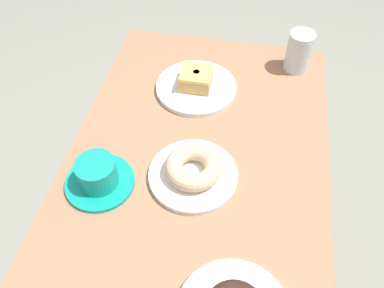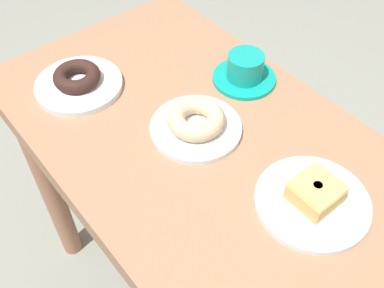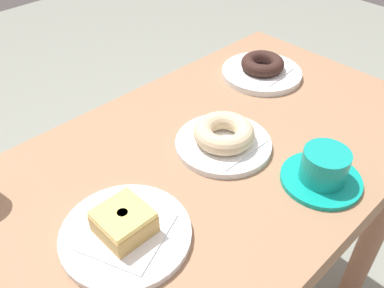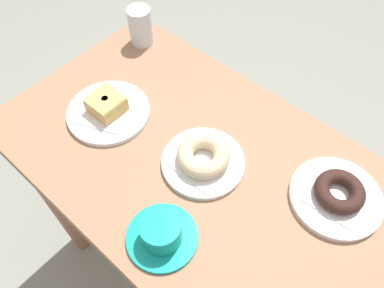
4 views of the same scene
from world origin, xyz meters
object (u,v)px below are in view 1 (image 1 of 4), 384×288
plate_sugar_ring (191,175)px  water_glass (299,52)px  donut_sugar_ring (191,167)px  coffee_cup (98,176)px  donut_glazed_square (196,78)px  plate_glazed_square (196,87)px

plate_sugar_ring → water_glass: size_ratio=1.75×
donut_sugar_ring → coffee_cup: bearing=106.3°
donut_glazed_square → plate_glazed_square: bearing=-90.0°
plate_glazed_square → donut_glazed_square: donut_glazed_square is taller
donut_sugar_ring → donut_glazed_square: size_ratio=1.55×
plate_glazed_square → donut_glazed_square: bearing=90.0°
plate_glazed_square → water_glass: (0.14, -0.26, 0.05)m
donut_sugar_ring → water_glass: (0.43, -0.22, 0.02)m
plate_glazed_square → water_glass: water_glass is taller
donut_glazed_square → donut_sugar_ring: bearing=-171.7°
water_glass → coffee_cup: bearing=139.7°
plate_sugar_ring → plate_glazed_square: bearing=8.3°
plate_sugar_ring → coffee_cup: bearing=106.3°
donut_sugar_ring → water_glass: water_glass is taller
plate_glazed_square → donut_glazed_square: 0.03m
plate_glazed_square → donut_glazed_square: size_ratio=2.70×
coffee_cup → donut_sugar_ring: bearing=-73.7°
donut_glazed_square → coffee_cup: bearing=156.2°
donut_sugar_ring → coffee_cup: 0.20m
plate_sugar_ring → donut_glazed_square: size_ratio=2.47×
plate_sugar_ring → donut_glazed_square: 0.29m
donut_sugar_ring → plate_glazed_square: (0.29, 0.04, -0.03)m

